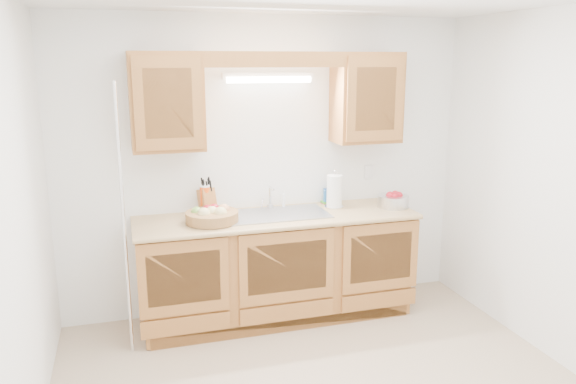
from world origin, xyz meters
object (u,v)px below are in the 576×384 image
object	(u,v)px
knife_block	(207,201)
paper_towel	(334,192)
fruit_basket	(212,215)
apple_bowl	(393,200)

from	to	relation	value
knife_block	paper_towel	size ratio (longest dim) A/B	0.95
knife_block	paper_towel	world-z (taller)	paper_towel
paper_towel	fruit_basket	bearing A→B (deg)	-171.81
paper_towel	apple_bowl	world-z (taller)	paper_towel
paper_towel	apple_bowl	bearing A→B (deg)	-15.36
knife_block	fruit_basket	bearing A→B (deg)	-107.47
fruit_basket	paper_towel	xyz separation A→B (m)	(1.08, 0.16, 0.08)
apple_bowl	knife_block	bearing A→B (deg)	172.37
fruit_basket	knife_block	world-z (taller)	knife_block
fruit_basket	knife_block	xyz separation A→B (m)	(0.00, 0.23, 0.06)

